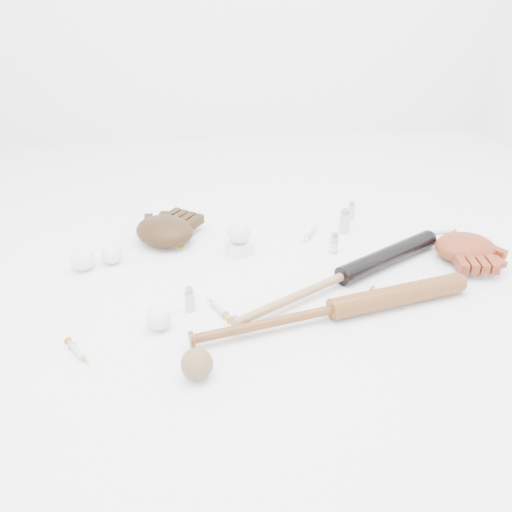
{
  "coord_description": "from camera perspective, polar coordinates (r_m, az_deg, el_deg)",
  "views": [
    {
      "loc": [
        -0.2,
        -1.4,
        0.93
      ],
      "look_at": [
        -0.04,
        0.03,
        0.06
      ],
      "focal_mm": 35.0,
      "sensor_mm": 36.0,
      "label": 1
    }
  ],
  "objects": [
    {
      "name": "baseball_on_pedestal",
      "position": [
        1.77,
        -1.96,
        2.71
      ],
      "size": [
        0.08,
        0.08,
        0.08
      ],
      "primitive_type": "sphere",
      "color": "white",
      "rests_on": "pedestal"
    },
    {
      "name": "pedestal",
      "position": [
        1.81,
        -1.93,
        0.97
      ],
      "size": [
        0.1,
        0.1,
        0.04
      ],
      "primitive_type": "cube",
      "rotation": [
        0.0,
        0.0,
        0.42
      ],
      "color": "white",
      "rests_on": "ground"
    },
    {
      "name": "syringe_4",
      "position": [
        2.07,
        20.37,
        2.61
      ],
      "size": [
        0.14,
        0.03,
        0.02
      ],
      "primitive_type": null,
      "rotation": [
        0.0,
        0.0,
        3.12
      ],
      "color": "#ADBCC6",
      "rests_on": "ground"
    },
    {
      "name": "bat_dark",
      "position": [
        1.65,
        9.96,
        -2.23
      ],
      "size": [
        0.82,
        0.5,
        0.07
      ],
      "primitive_type": null,
      "rotation": [
        0.0,
        0.0,
        0.51
      ],
      "color": "black",
      "rests_on": "ground"
    },
    {
      "name": "bat_wood",
      "position": [
        1.5,
        8.89,
        -6.03
      ],
      "size": [
        0.91,
        0.26,
        0.07
      ],
      "primitive_type": null,
      "rotation": [
        0.0,
        0.0,
        0.21
      ],
      "color": "brown",
      "rests_on": "ground"
    },
    {
      "name": "baseball_mid",
      "position": [
        1.47,
        -11.06,
        -6.97
      ],
      "size": [
        0.07,
        0.07,
        0.07
      ],
      "primitive_type": "sphere",
      "color": "white",
      "rests_on": "ground"
    },
    {
      "name": "vial_3",
      "position": [
        1.96,
        10.1,
        3.95
      ],
      "size": [
        0.04,
        0.04,
        0.1
      ],
      "primitive_type": "cylinder",
      "color": "#B5BFC7",
      "rests_on": "ground"
    },
    {
      "name": "vial_0",
      "position": [
        1.97,
        9.84,
        3.56
      ],
      "size": [
        0.02,
        0.02,
        0.06
      ],
      "primitive_type": "cylinder",
      "color": "#B5BFC7",
      "rests_on": "ground"
    },
    {
      "name": "glove_dark",
      "position": [
        1.89,
        -10.41,
        2.87
      ],
      "size": [
        0.38,
        0.38,
        0.1
      ],
      "primitive_type": null,
      "rotation": [
        0.0,
        0.0,
        -0.63
      ],
      "color": "#311E0D",
      "rests_on": "ground"
    },
    {
      "name": "baseball_aged",
      "position": [
        1.3,
        -6.77,
        -12.15
      ],
      "size": [
        0.08,
        0.08,
        0.08
      ],
      "primitive_type": "sphere",
      "color": "brown",
      "rests_on": "ground"
    },
    {
      "name": "vial_4",
      "position": [
        1.52,
        -7.58,
        -4.91
      ],
      "size": [
        0.03,
        0.03,
        0.08
      ],
      "primitive_type": "cylinder",
      "color": "#B5BFC7",
      "rests_on": "ground"
    },
    {
      "name": "syringe_0",
      "position": [
        1.46,
        -19.72,
        -10.25
      ],
      "size": [
        0.11,
        0.14,
        0.02
      ],
      "primitive_type": null,
      "rotation": [
        0.0,
        0.0,
        -0.95
      ],
      "color": "#ADBCC6",
      "rests_on": "ground"
    },
    {
      "name": "vial_1",
      "position": [
        2.08,
        10.83,
        5.16
      ],
      "size": [
        0.03,
        0.03,
        0.07
      ],
      "primitive_type": "cylinder",
      "color": "#B5BFC7",
      "rests_on": "ground"
    },
    {
      "name": "trading_card",
      "position": [
        1.9,
        -8.88,
        1.53
      ],
      "size": [
        0.08,
        0.09,
        0.0
      ],
      "primitive_type": "cube",
      "rotation": [
        0.0,
        0.0,
        -0.28
      ],
      "color": "gold",
      "rests_on": "ground"
    },
    {
      "name": "glove_tan",
      "position": [
        1.91,
        22.81,
        0.91
      ],
      "size": [
        0.28,
        0.28,
        0.09
      ],
      "primitive_type": null,
      "rotation": [
        0.0,
        0.0,
        3.02
      ],
      "color": "maroon",
      "rests_on": "ground"
    },
    {
      "name": "syringe_1",
      "position": [
        1.52,
        -4.26,
        -6.02
      ],
      "size": [
        0.1,
        0.16,
        0.02
      ],
      "primitive_type": null,
      "rotation": [
        0.0,
        0.0,
        2.05
      ],
      "color": "#ADBCC6",
      "rests_on": "ground"
    },
    {
      "name": "baseball_left",
      "position": [
        1.8,
        -19.21,
        -0.34
      ],
      "size": [
        0.08,
        0.08,
        0.08
      ],
      "primitive_type": "sphere",
      "color": "white",
      "rests_on": "ground"
    },
    {
      "name": "syringe_2",
      "position": [
        1.94,
        6.28,
        2.62
      ],
      "size": [
        0.11,
        0.15,
        0.02
      ],
      "primitive_type": null,
      "rotation": [
        0.0,
        0.0,
        1.02
      ],
      "color": "#ADBCC6",
      "rests_on": "ground"
    },
    {
      "name": "vial_2",
      "position": [
        1.82,
        8.91,
        1.47
      ],
      "size": [
        0.03,
        0.03,
        0.08
      ],
      "primitive_type": "cylinder",
      "color": "#B5BFC7",
      "rests_on": "ground"
    },
    {
      "name": "baseball_upper",
      "position": [
        1.81,
        -16.15,
        0.23
      ],
      "size": [
        0.07,
        0.07,
        0.07
      ],
      "primitive_type": "sphere",
      "color": "white",
      "rests_on": "ground"
    },
    {
      "name": "syringe_3",
      "position": [
        1.62,
        14.6,
        -4.66
      ],
      "size": [
        0.09,
        0.14,
        0.02
      ],
      "primitive_type": null,
      "rotation": [
        0.0,
        0.0,
        -1.12
      ],
      "color": "#ADBCC6",
      "rests_on": "ground"
    }
  ]
}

